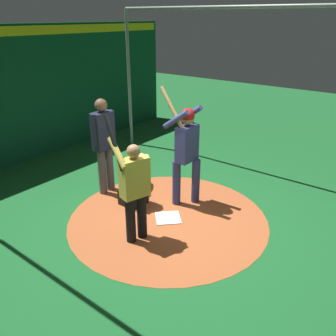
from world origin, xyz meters
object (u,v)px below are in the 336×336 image
(home_plate, at_px, (168,218))
(umpire, at_px, (104,141))
(batter, at_px, (186,147))
(catcher, at_px, (135,187))
(visitor, at_px, (134,187))

(home_plate, xyz_separation_m, umpire, (-1.59, 0.08, 1.04))
(batter, relative_size, umpire, 1.15)
(home_plate, xyz_separation_m, batter, (-0.09, 0.65, 1.08))
(umpire, bearing_deg, catcher, -3.80)
(catcher, height_order, umpire, umpire)
(home_plate, relative_size, catcher, 0.46)
(batter, relative_size, catcher, 2.32)
(home_plate, bearing_deg, visitor, -92.35)
(umpire, relative_size, visitor, 0.95)
(catcher, bearing_deg, batter, 42.09)
(home_plate, relative_size, batter, 0.20)
(visitor, bearing_deg, catcher, 149.98)
(home_plate, height_order, umpire, umpire)
(batter, xyz_separation_m, catcher, (-0.69, -0.62, -0.74))
(catcher, relative_size, umpire, 0.50)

